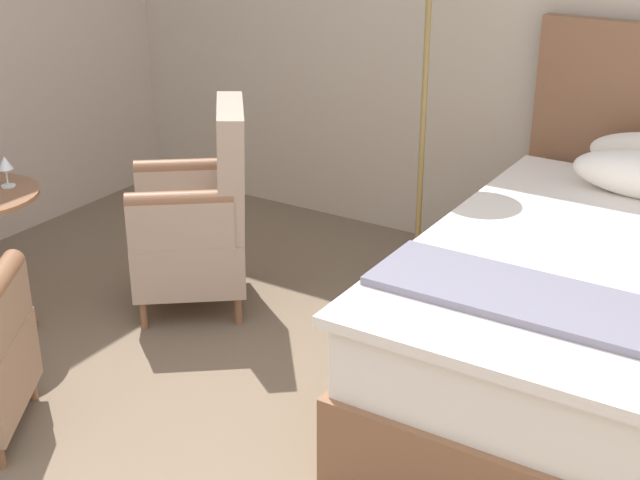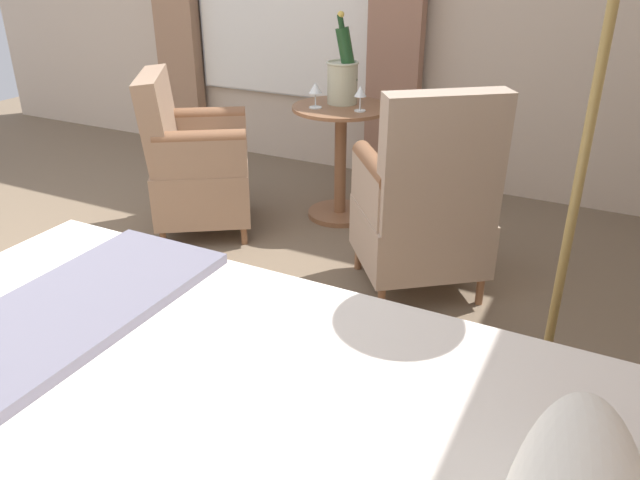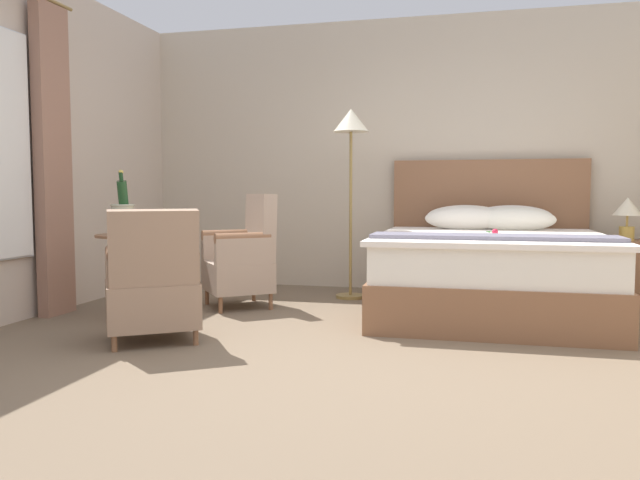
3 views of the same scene
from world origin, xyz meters
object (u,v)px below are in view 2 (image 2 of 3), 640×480
object	(u,v)px
side_table_round	(340,156)
armchair_facing_bed	(194,165)
armchair_by_window	(425,207)
champagne_bucket	(343,75)
wine_glass_near_bucket	(315,90)
wine_glass_near_edge	(360,93)

from	to	relation	value
side_table_round	armchair_facing_bed	xyz separation A→B (m)	(0.54, -0.67, 0.01)
side_table_round	armchair_by_window	size ratio (longest dim) A/B	0.68
side_table_round	armchair_by_window	world-z (taller)	armchair_by_window
side_table_round	armchair_by_window	bearing A→B (deg)	48.52
armchair_facing_bed	armchair_by_window	bearing A→B (deg)	85.28
armchair_facing_bed	champagne_bucket	bearing A→B (deg)	133.13
armchair_by_window	armchair_facing_bed	bearing A→B (deg)	-94.72
wine_glass_near_bucket	armchair_by_window	size ratio (longest dim) A/B	0.14
armchair_facing_bed	wine_glass_near_bucket	bearing A→B (deg)	127.90
side_table_round	champagne_bucket	xyz separation A→B (m)	(-0.07, -0.02, 0.46)
wine_glass_near_edge	armchair_facing_bed	world-z (taller)	armchair_facing_bed
armchair_by_window	armchair_facing_bed	distance (m)	1.41
wine_glass_near_edge	armchair_facing_bed	xyz separation A→B (m)	(0.48, -0.81, -0.39)
wine_glass_near_bucket	wine_glass_near_edge	world-z (taller)	wine_glass_near_bucket
wine_glass_near_bucket	wine_glass_near_edge	size ratio (longest dim) A/B	1.02
wine_glass_near_bucket	wine_glass_near_edge	distance (m)	0.26
armchair_by_window	armchair_facing_bed	xyz separation A→B (m)	(-0.12, -1.40, -0.05)
champagne_bucket	wine_glass_near_edge	size ratio (longest dim) A/B	3.61
wine_glass_near_edge	armchair_facing_bed	bearing A→B (deg)	-59.43
champagne_bucket	wine_glass_near_edge	bearing A→B (deg)	52.78
champagne_bucket	wine_glass_near_edge	world-z (taller)	champagne_bucket
wine_glass_near_edge	side_table_round	bearing A→B (deg)	-112.31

